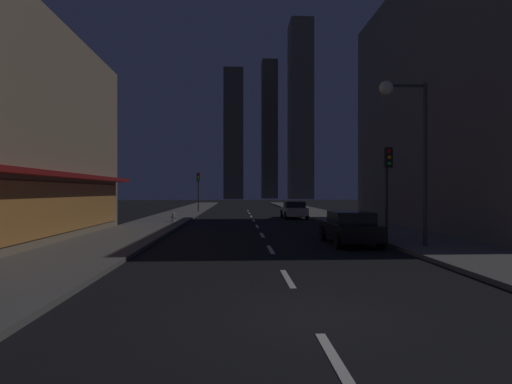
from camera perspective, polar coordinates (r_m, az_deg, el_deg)
ground_plane at (r=39.36m, az=-0.85°, el=-3.36°), size 78.00×136.00×0.10m
sidewalk_right at (r=40.20m, az=9.19°, el=-3.11°), size 4.00×76.00×0.15m
sidewalk_left at (r=39.73m, az=-11.00°, el=-3.15°), size 4.00×76.00×0.15m
lane_marking_center at (r=26.20m, az=0.15°, el=-4.98°), size 0.16×43.80×0.01m
building_apartment_right at (r=28.68m, az=31.47°, el=11.16°), size 11.00×20.00×15.67m
skyscraper_distant_tall at (r=119.51m, az=-3.27°, el=8.31°), size 5.83×5.13×38.78m
skyscraper_distant_mid at (r=130.66m, az=1.94°, el=8.92°), size 5.06×5.89×44.70m
skyscraper_distant_short at (r=123.54m, az=6.42°, el=11.56°), size 6.76×8.92×53.71m
car_parked_near at (r=17.84m, az=13.36°, el=-5.00°), size 1.98×4.24×1.45m
car_parked_far at (r=34.26m, az=5.50°, el=-2.55°), size 1.98×4.24×1.45m
fire_hydrant_far_left at (r=29.18m, az=-11.80°, el=-3.58°), size 0.42×0.30×0.65m
traffic_light_near_right at (r=18.92m, az=18.45°, el=2.72°), size 0.32×0.48×4.20m
traffic_light_far_left at (r=43.27m, az=-8.32°, el=1.25°), size 0.32×0.48×4.20m
street_lamp_right at (r=17.10m, az=20.69°, el=9.31°), size 1.96×0.56×6.58m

